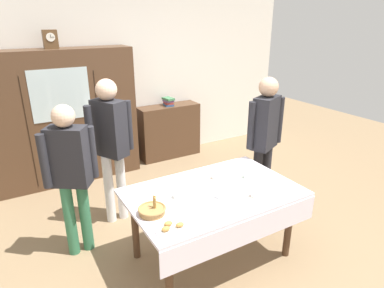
{
  "coord_description": "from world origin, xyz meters",
  "views": [
    {
      "loc": [
        -1.59,
        -2.51,
        2.3
      ],
      "look_at": [
        0.0,
        0.2,
        1.1
      ],
      "focal_mm": 31.06,
      "sensor_mm": 36.0,
      "label": 1
    }
  ],
  "objects_px": {
    "spoon_far_left": "(250,187)",
    "person_behind_table_left": "(111,138)",
    "bread_basket": "(152,210)",
    "spoon_near_right": "(187,189)",
    "wall_cabinet": "(61,118)",
    "dining_table": "(215,202)",
    "spoon_mid_left": "(251,169)",
    "person_near_right_end": "(71,168)",
    "bookshelf_low": "(169,131)",
    "tea_cup_center": "(177,196)",
    "pastry_plate": "(172,228)",
    "book_stack": "(168,102)",
    "person_by_cabinet": "(265,132)",
    "tea_cup_near_left": "(247,176)",
    "mantel_clock": "(50,39)",
    "tea_cup_far_left": "(215,177)",
    "tea_cup_near_right": "(255,195)",
    "tea_cup_back_edge": "(220,196)"
  },
  "relations": [
    {
      "from": "spoon_far_left",
      "to": "person_behind_table_left",
      "type": "relative_size",
      "value": 0.07
    },
    {
      "from": "bread_basket",
      "to": "spoon_near_right",
      "type": "distance_m",
      "value": 0.51
    },
    {
      "from": "wall_cabinet",
      "to": "dining_table",
      "type": "bearing_deg",
      "value": -70.83
    },
    {
      "from": "bread_basket",
      "to": "spoon_mid_left",
      "type": "bearing_deg",
      "value": 11.48
    },
    {
      "from": "person_near_right_end",
      "to": "bookshelf_low",
      "type": "bearing_deg",
      "value": 43.15
    },
    {
      "from": "tea_cup_center",
      "to": "spoon_far_left",
      "type": "xyz_separation_m",
      "value": [
        0.72,
        -0.17,
        -0.02
      ]
    },
    {
      "from": "bookshelf_low",
      "to": "pastry_plate",
      "type": "xyz_separation_m",
      "value": [
        -1.44,
        -2.96,
        0.31
      ]
    },
    {
      "from": "dining_table",
      "to": "book_stack",
      "type": "xyz_separation_m",
      "value": [
        0.83,
        2.64,
        0.33
      ]
    },
    {
      "from": "wall_cabinet",
      "to": "bread_basket",
      "type": "relative_size",
      "value": 8.75
    },
    {
      "from": "person_by_cabinet",
      "to": "bread_basket",
      "type": "bearing_deg",
      "value": -162.54
    },
    {
      "from": "pastry_plate",
      "to": "tea_cup_near_left",
      "type": "bearing_deg",
      "value": 20.88
    },
    {
      "from": "bread_basket",
      "to": "spoon_mid_left",
      "type": "height_order",
      "value": "bread_basket"
    },
    {
      "from": "spoon_near_right",
      "to": "spoon_far_left",
      "type": "relative_size",
      "value": 1.0
    },
    {
      "from": "mantel_clock",
      "to": "tea_cup_far_left",
      "type": "height_order",
      "value": "mantel_clock"
    },
    {
      "from": "book_stack",
      "to": "person_by_cabinet",
      "type": "bearing_deg",
      "value": -84.11
    },
    {
      "from": "spoon_mid_left",
      "to": "person_behind_table_left",
      "type": "relative_size",
      "value": 0.07
    },
    {
      "from": "bookshelf_low",
      "to": "person_by_cabinet",
      "type": "bearing_deg",
      "value": -84.11
    },
    {
      "from": "book_stack",
      "to": "spoon_mid_left",
      "type": "distance_m",
      "value": 2.43
    },
    {
      "from": "book_stack",
      "to": "person_behind_table_left",
      "type": "distance_m",
      "value": 2.05
    },
    {
      "from": "tea_cup_far_left",
      "to": "book_stack",
      "type": "bearing_deg",
      "value": 74.46
    },
    {
      "from": "tea_cup_center",
      "to": "person_near_right_end",
      "type": "xyz_separation_m",
      "value": [
        -0.78,
        0.71,
        0.18
      ]
    },
    {
      "from": "bookshelf_low",
      "to": "tea_cup_near_right",
      "type": "distance_m",
      "value": 2.97
    },
    {
      "from": "wall_cabinet",
      "to": "spoon_far_left",
      "type": "height_order",
      "value": "wall_cabinet"
    },
    {
      "from": "person_by_cabinet",
      "to": "person_near_right_end",
      "type": "distance_m",
      "value": 2.2
    },
    {
      "from": "person_behind_table_left",
      "to": "spoon_mid_left",
      "type": "bearing_deg",
      "value": -37.47
    },
    {
      "from": "spoon_near_right",
      "to": "person_near_right_end",
      "type": "xyz_separation_m",
      "value": [
        -0.94,
        0.61,
        0.2
      ]
    },
    {
      "from": "wall_cabinet",
      "to": "tea_cup_near_left",
      "type": "relative_size",
      "value": 16.16
    },
    {
      "from": "book_stack",
      "to": "wall_cabinet",
      "type": "bearing_deg",
      "value": -178.32
    },
    {
      "from": "dining_table",
      "to": "spoon_mid_left",
      "type": "bearing_deg",
      "value": 20.28
    },
    {
      "from": "spoon_far_left",
      "to": "person_behind_table_left",
      "type": "height_order",
      "value": "person_behind_table_left"
    },
    {
      "from": "wall_cabinet",
      "to": "person_by_cabinet",
      "type": "bearing_deg",
      "value": -46.93
    },
    {
      "from": "tea_cup_near_right",
      "to": "spoon_near_right",
      "type": "bearing_deg",
      "value": 136.23
    },
    {
      "from": "tea_cup_near_right",
      "to": "spoon_mid_left",
      "type": "xyz_separation_m",
      "value": [
        0.36,
        0.49,
        -0.02
      ]
    },
    {
      "from": "tea_cup_back_edge",
      "to": "bread_basket",
      "type": "bearing_deg",
      "value": 172.68
    },
    {
      "from": "tea_cup_back_edge",
      "to": "spoon_near_right",
      "type": "distance_m",
      "value": 0.35
    },
    {
      "from": "tea_cup_near_left",
      "to": "tea_cup_back_edge",
      "type": "bearing_deg",
      "value": -156.82
    },
    {
      "from": "wall_cabinet",
      "to": "tea_cup_far_left",
      "type": "relative_size",
      "value": 16.16
    },
    {
      "from": "tea_cup_far_left",
      "to": "tea_cup_near_right",
      "type": "height_order",
      "value": "same"
    },
    {
      "from": "tea_cup_center",
      "to": "person_by_cabinet",
      "type": "xyz_separation_m",
      "value": [
        1.41,
        0.42,
        0.25
      ]
    },
    {
      "from": "pastry_plate",
      "to": "bread_basket",
      "type": "bearing_deg",
      "value": 98.6
    },
    {
      "from": "mantel_clock",
      "to": "bookshelf_low",
      "type": "height_order",
      "value": "mantel_clock"
    },
    {
      "from": "bread_basket",
      "to": "person_behind_table_left",
      "type": "relative_size",
      "value": 0.14
    },
    {
      "from": "book_stack",
      "to": "spoon_far_left",
      "type": "bearing_deg",
      "value": -99.81
    },
    {
      "from": "wall_cabinet",
      "to": "spoon_mid_left",
      "type": "relative_size",
      "value": 17.65
    },
    {
      "from": "tea_cup_far_left",
      "to": "pastry_plate",
      "type": "relative_size",
      "value": 0.46
    },
    {
      "from": "spoon_mid_left",
      "to": "person_near_right_end",
      "type": "distance_m",
      "value": 1.86
    },
    {
      "from": "person_near_right_end",
      "to": "dining_table",
      "type": "bearing_deg",
      "value": -35.16
    },
    {
      "from": "tea_cup_near_left",
      "to": "person_behind_table_left",
      "type": "xyz_separation_m",
      "value": [
        -1.07,
        1.09,
        0.26
      ]
    },
    {
      "from": "mantel_clock",
      "to": "tea_cup_center",
      "type": "relative_size",
      "value": 1.85
    },
    {
      "from": "wall_cabinet",
      "to": "tea_cup_near_right",
      "type": "bearing_deg",
      "value": -67.68
    }
  ]
}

